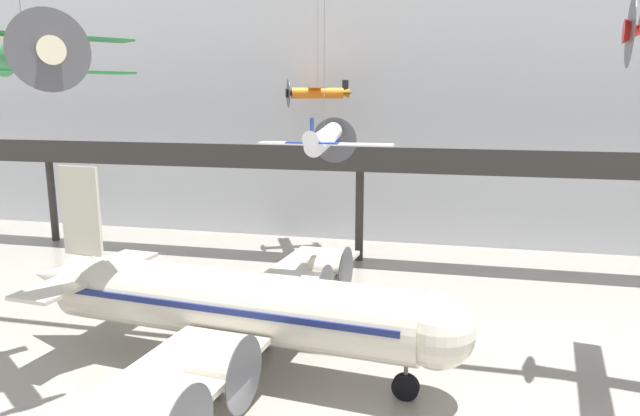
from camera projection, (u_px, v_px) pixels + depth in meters
hangar_back_wall at (375, 94)px, 54.63m from camera, size 140.00×3.00×28.40m
mezzanine_walkway at (358, 165)px, 46.94m from camera, size 110.00×3.20×10.06m
airliner_silver_main at (230, 305)px, 29.11m from camera, size 24.96×28.58×10.35m
suspended_plane_green_biplane at (25, 58)px, 24.95m from camera, size 7.71×8.35×8.56m
suspended_plane_white_twin at (324, 139)px, 33.70m from camera, size 8.15×6.67×12.79m
suspended_plane_orange_highwing at (317, 92)px, 50.17m from camera, size 5.94×6.83×9.73m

